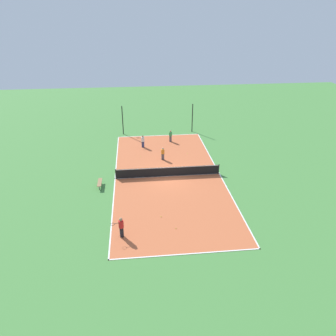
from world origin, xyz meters
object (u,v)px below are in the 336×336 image
at_px(player_coach_red, 121,226).
at_px(tennis_ball_far_baseline, 140,157).
at_px(tennis_ball_left_sideline, 176,228).
at_px(tennis_ball_midcourt, 188,153).
at_px(fence_post_back_right, 192,118).
at_px(bench, 100,183).
at_px(player_far_white, 143,141).
at_px(player_center_orange, 163,153).
at_px(fence_post_back_left, 123,120).
at_px(tennis_ball_near_net, 161,217).
at_px(player_far_green, 170,135).
at_px(tennis_net, 168,171).

bearing_deg(player_coach_red, tennis_ball_far_baseline, -111.95).
height_order(tennis_ball_left_sideline, tennis_ball_midcourt, same).
relative_size(player_coach_red, fence_post_back_right, 0.44).
xyz_separation_m(bench, player_far_white, (4.26, 8.88, 0.45)).
bearing_deg(bench, fence_post_back_right, -38.68).
relative_size(player_center_orange, fence_post_back_left, 0.37).
bearing_deg(player_coach_red, tennis_ball_near_net, -159.31).
height_order(player_far_green, fence_post_back_right, fence_post_back_right).
relative_size(player_coach_red, tennis_ball_midcourt, 23.66).
xyz_separation_m(tennis_ball_left_sideline, fence_post_back_left, (-4.16, 20.65, 1.79)).
xyz_separation_m(player_far_green, tennis_ball_far_baseline, (-3.78, -4.17, -0.77)).
distance_m(tennis_net, player_coach_red, 9.88).
xyz_separation_m(tennis_net, tennis_ball_near_net, (-1.28, -6.77, -0.48)).
xyz_separation_m(tennis_ball_near_net, fence_post_back_left, (-3.20, 19.04, 1.79)).
distance_m(player_coach_red, fence_post_back_left, 21.19).
bearing_deg(fence_post_back_left, player_center_orange, -62.72).
relative_size(tennis_net, tennis_ball_far_baseline, 148.13).
xyz_separation_m(tennis_ball_near_net, tennis_ball_left_sideline, (0.97, -1.61, 0.00)).
height_order(bench, player_center_orange, player_center_orange).
relative_size(tennis_ball_midcourt, fence_post_back_right, 0.02).
relative_size(fence_post_back_left, fence_post_back_right, 1.00).
xyz_separation_m(tennis_ball_left_sideline, fence_post_back_right, (4.78, 20.65, 1.79)).
distance_m(bench, tennis_ball_left_sideline, 9.34).
bearing_deg(fence_post_back_left, tennis_ball_midcourt, -44.54).
xyz_separation_m(tennis_ball_midcourt, fence_post_back_left, (-7.23, 7.11, 1.79)).
height_order(player_far_green, fence_post_back_left, fence_post_back_left).
bearing_deg(bench, player_far_white, -25.65).
xyz_separation_m(player_center_orange, fence_post_back_right, (4.62, 8.40, 1.06)).
bearing_deg(fence_post_back_right, player_far_green, -134.48).
distance_m(tennis_ball_near_net, tennis_ball_far_baseline, 11.67).
distance_m(tennis_net, tennis_ball_near_net, 6.91).
bearing_deg(fence_post_back_right, tennis_net, -110.04).
xyz_separation_m(player_center_orange, tennis_ball_near_net, (-1.13, -10.65, -0.73)).
bearing_deg(player_far_white, tennis_ball_midcourt, 173.73).
height_order(player_far_green, tennis_ball_near_net, player_far_green).
bearing_deg(fence_post_back_right, player_coach_red, -112.45).
height_order(fence_post_back_left, fence_post_back_right, same).
height_order(tennis_ball_left_sideline, fence_post_back_right, fence_post_back_right).
relative_size(player_coach_red, tennis_ball_near_net, 23.66).
relative_size(player_far_white, tennis_ball_near_net, 21.22).
xyz_separation_m(player_coach_red, tennis_ball_near_net, (2.99, 2.13, -0.89)).
distance_m(bench, player_far_white, 9.86).
bearing_deg(player_far_green, fence_post_back_left, -87.00).
xyz_separation_m(player_far_white, tennis_ball_midcourt, (4.89, -2.41, -0.78)).
bearing_deg(fence_post_back_left, player_far_white, -63.60).
xyz_separation_m(player_coach_red, tennis_ball_midcourt, (7.03, 14.05, -0.89)).
relative_size(tennis_ball_left_sideline, fence_post_back_right, 0.02).
distance_m(player_far_white, fence_post_back_right, 8.18).
bearing_deg(tennis_ball_midcourt, player_far_white, 153.80).
distance_m(tennis_net, tennis_ball_left_sideline, 8.40).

